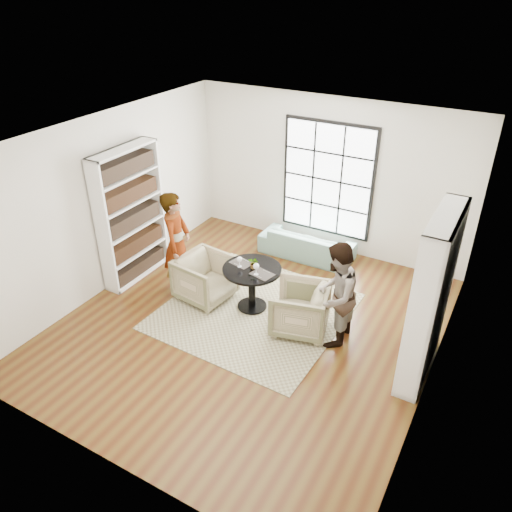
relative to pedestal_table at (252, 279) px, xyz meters
The scene contains 16 objects.
ground 0.73m from the pedestal_table, 64.46° to the right, with size 6.00×6.00×0.00m, color #563B14.
room_shell 0.74m from the pedestal_table, 30.27° to the left, with size 6.00×6.01×6.00m.
rug 0.56m from the pedestal_table, 41.85° to the right, with size 2.80×2.80×0.01m, color tan.
pedestal_table is the anchor object (origin of this frame).
sofa 2.05m from the pedestal_table, 87.94° to the left, with size 1.82×0.71×0.53m, color #769E96.
armchair_left 0.85m from the pedestal_table, behind, with size 0.84×0.86×0.78m, color tan.
armchair_right 0.95m from the pedestal_table, ahead, with size 0.83×0.85×0.78m, color #BCAF86.
person_left 1.43m from the pedestal_table, behind, with size 0.67×0.44×1.83m, color gray.
person_right 1.51m from the pedestal_table, ahead, with size 0.80×0.63×1.65m, color gray.
placemat_left 0.32m from the pedestal_table, 166.31° to the left, with size 0.34×0.26×0.01m, color #282522.
placemat_right 0.33m from the pedestal_table, 19.06° to the right, with size 0.34×0.26×0.01m, color #282522.
cutlery_left 0.32m from the pedestal_table, 166.31° to the left, with size 0.14×0.22×0.01m, color silver, non-canonical shape.
cutlery_right 0.33m from the pedestal_table, 19.06° to the right, with size 0.14×0.22×0.01m, color silver, non-canonical shape.
wine_glass_left 0.40m from the pedestal_table, 163.42° to the right, with size 0.08×0.08×0.19m.
wine_glass_right 0.41m from the pedestal_table, 41.56° to the right, with size 0.09×0.09×0.21m.
flower_centerpiece 0.31m from the pedestal_table, 32.41° to the left, with size 0.18×0.15×0.20m, color gray.
Camera 1 is at (3.19, -5.47, 4.94)m, focal length 35.00 mm.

